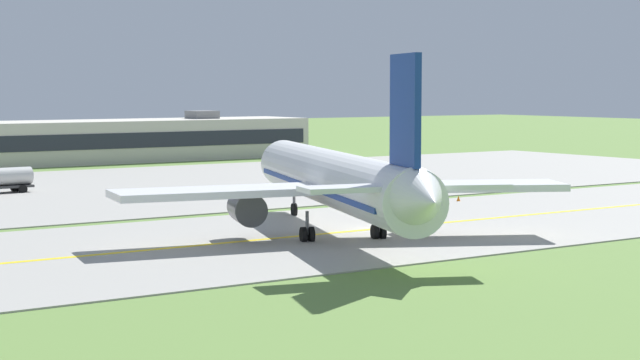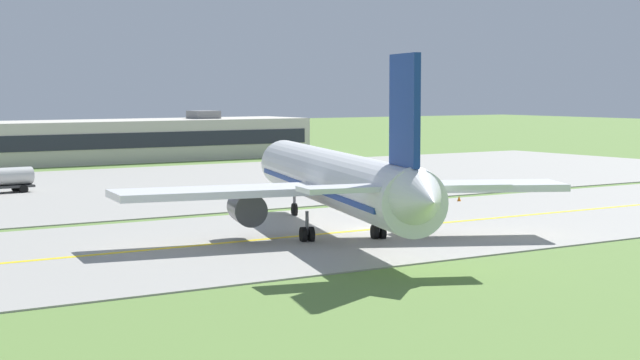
{
  "view_description": "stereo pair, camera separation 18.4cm",
  "coord_description": "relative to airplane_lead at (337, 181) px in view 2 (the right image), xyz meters",
  "views": [
    {
      "loc": [
        -48.54,
        -63.98,
        10.75
      ],
      "look_at": [
        -5.01,
        0.59,
        4.0
      ],
      "focal_mm": 60.02,
      "sensor_mm": 36.0,
      "label": 1
    },
    {
      "loc": [
        -48.38,
        -64.08,
        10.75
      ],
      "look_at": [
        -5.01,
        0.59,
        4.0
      ],
      "focal_mm": 60.02,
      "sensor_mm": 36.0,
      "label": 2
    }
  ],
  "objects": [
    {
      "name": "ground_plane",
      "position": [
        5.17,
        1.87,
        -4.13
      ],
      "size": [
        500.0,
        500.0,
        0.0
      ],
      "primitive_type": "plane",
      "color": "olive"
    },
    {
      "name": "taxiway_strip",
      "position": [
        5.17,
        1.87,
        -4.08
      ],
      "size": [
        240.0,
        28.0,
        0.1
      ],
      "primitive_type": "cube",
      "color": "#9E9B93",
      "rests_on": "ground"
    },
    {
      "name": "apron_pad",
      "position": [
        15.17,
        43.87,
        -4.08
      ],
      "size": [
        140.0,
        52.0,
        0.1
      ],
      "primitive_type": "cube",
      "color": "#9E9B93",
      "rests_on": "ground"
    },
    {
      "name": "taxiway_centreline",
      "position": [
        5.17,
        1.87,
        -4.03
      ],
      "size": [
        220.0,
        0.6,
        0.01
      ],
      "primitive_type": "cube",
      "color": "yellow",
      "rests_on": "taxiway_strip"
    },
    {
      "name": "airplane_lead",
      "position": [
        0.0,
        0.0,
        0.0
      ],
      "size": [
        31.63,
        38.46,
        12.7
      ],
      "color": "white",
      "rests_on": "ground"
    },
    {
      "name": "service_truck_baggage",
      "position": [
        -9.88,
        45.22,
        -2.6
      ],
      "size": [
        6.12,
        2.65,
        2.65
      ],
      "color": "red",
      "rests_on": "ground"
    },
    {
      "name": "terminal_building",
      "position": [
        23.12,
        83.84,
        -1.11
      ],
      "size": [
        50.86,
        13.01,
        7.2
      ],
      "color": "beige",
      "rests_on": "ground"
    },
    {
      "name": "traffic_cone_near_edge",
      "position": [
        23.29,
        13.45,
        -3.83
      ],
      "size": [
        0.44,
        0.44,
        0.6
      ],
      "primitive_type": "cone",
      "color": "orange",
      "rests_on": "ground"
    }
  ]
}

